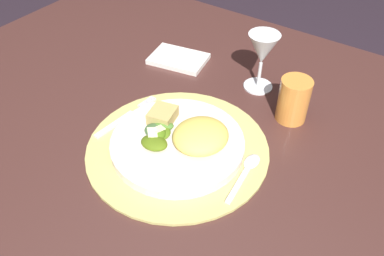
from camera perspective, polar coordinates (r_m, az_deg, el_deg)
The scene contains 11 objects.
dining_table at distance 0.94m, azimuth -1.87°, elevation -3.32°, with size 1.34×1.01×0.72m.
placemat at distance 0.79m, azimuth -2.07°, elevation -2.91°, with size 0.36×0.36×0.01m, color tan.
dinner_plate at distance 0.78m, azimuth -2.09°, elevation -2.24°, with size 0.26×0.26×0.02m, color silver.
pasta_serving at distance 0.75m, azimuth 1.24°, elevation -1.12°, with size 0.11×0.10×0.04m, color #E8CE58.
salad_greens at distance 0.78m, azimuth -5.03°, elevation -0.93°, with size 0.08×0.10×0.03m.
bread_piece at distance 0.82m, azimuth -4.48°, elevation 1.96°, with size 0.05×0.05×0.02m, color tan.
fork at distance 0.86m, azimuth -9.79°, elevation 1.37°, with size 0.03×0.17×0.00m.
spoon at distance 0.75m, azimuth 7.93°, elevation -5.83°, with size 0.03×0.13×0.01m.
napkin at distance 1.04m, azimuth -1.95°, elevation 9.86°, with size 0.14×0.10×0.01m, color silver.
wine_glass at distance 0.91m, azimuth 10.05°, elevation 10.76°, with size 0.07×0.07×0.14m.
amber_tumbler at distance 0.86m, azimuth 14.31°, elevation 3.90°, with size 0.07×0.07×0.10m, color orange.
Camera 1 is at (0.40, -0.53, 1.28)m, focal length 37.31 mm.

